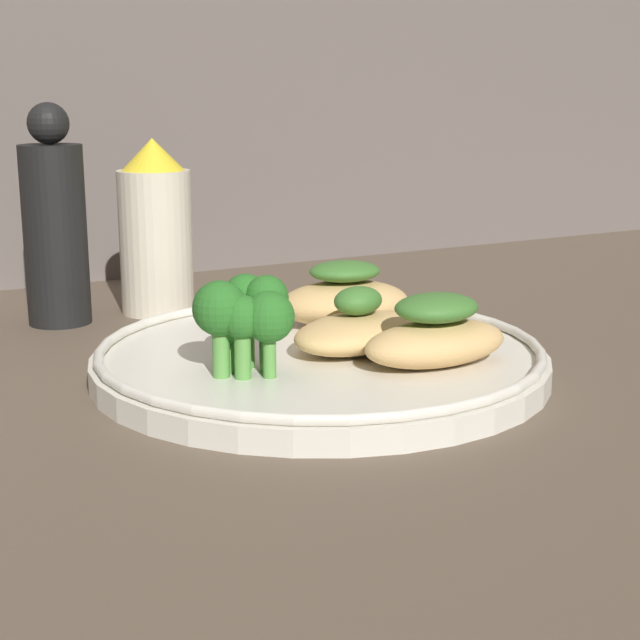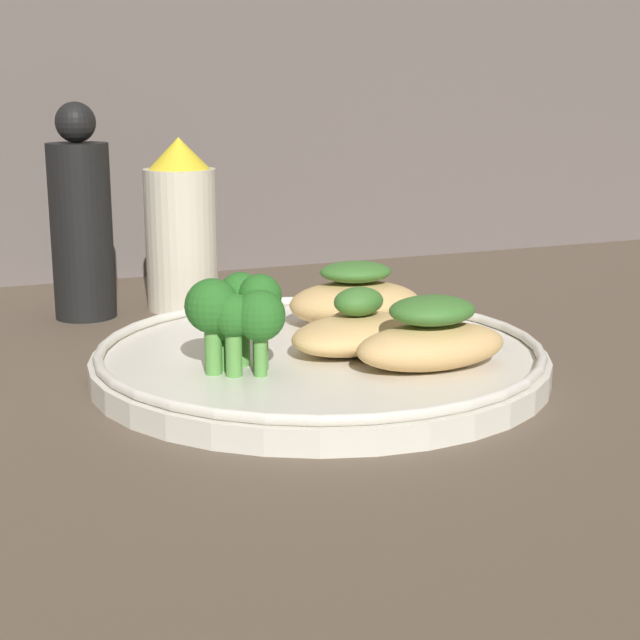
# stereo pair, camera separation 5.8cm
# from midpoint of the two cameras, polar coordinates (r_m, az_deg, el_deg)

# --- Properties ---
(ground_plane) EXTENTS (1.80, 1.80, 0.01)m
(ground_plane) POSITION_cam_midpoint_polar(r_m,az_deg,el_deg) (0.59, -2.82, -3.69)
(ground_plane) COLOR brown
(plate) EXTENTS (0.27, 0.27, 0.02)m
(plate) POSITION_cam_midpoint_polar(r_m,az_deg,el_deg) (0.59, -2.83, -2.31)
(plate) COLOR silver
(plate) RESTS_ON ground_plane
(grilled_meat_front) EXTENTS (0.09, 0.05, 0.04)m
(grilled_meat_front) POSITION_cam_midpoint_polar(r_m,az_deg,el_deg) (0.56, 3.79, -0.93)
(grilled_meat_front) COLOR tan
(grilled_meat_front) RESTS_ON plate
(grilled_meat_middle) EXTENTS (0.10, 0.08, 0.04)m
(grilled_meat_middle) POSITION_cam_midpoint_polar(r_m,az_deg,el_deg) (0.59, -0.62, -0.58)
(grilled_meat_middle) COLOR tan
(grilled_meat_middle) RESTS_ON plate
(grilled_meat_back) EXTENTS (0.10, 0.07, 0.04)m
(grilled_meat_back) POSITION_cam_midpoint_polar(r_m,az_deg,el_deg) (0.65, -1.12, 1.23)
(grilled_meat_back) COLOR tan
(grilled_meat_back) RESTS_ON plate
(broccoli_bunch) EXTENTS (0.05, 0.05, 0.05)m
(broccoli_bunch) POSITION_cam_midpoint_polar(r_m,az_deg,el_deg) (0.54, -7.54, 0.32)
(broccoli_bunch) COLOR #569942
(broccoli_bunch) RESTS_ON plate
(sauce_bottle) EXTENTS (0.06, 0.06, 0.13)m
(sauce_bottle) POSITION_cam_midpoint_polar(r_m,az_deg,el_deg) (0.76, -11.75, 5.12)
(sauce_bottle) COLOR beige
(sauce_bottle) RESTS_ON ground_plane
(pepper_grinder) EXTENTS (0.05, 0.05, 0.16)m
(pepper_grinder) POSITION_cam_midpoint_polar(r_m,az_deg,el_deg) (0.74, -17.40, 5.23)
(pepper_grinder) COLOR black
(pepper_grinder) RESTS_ON ground_plane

